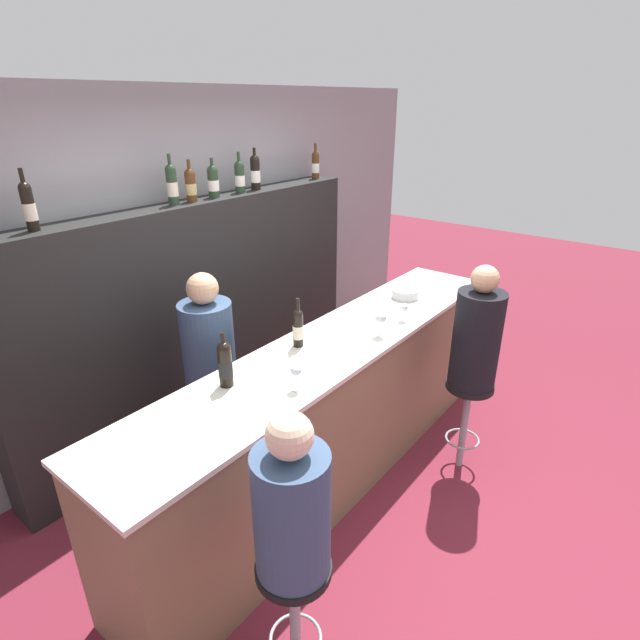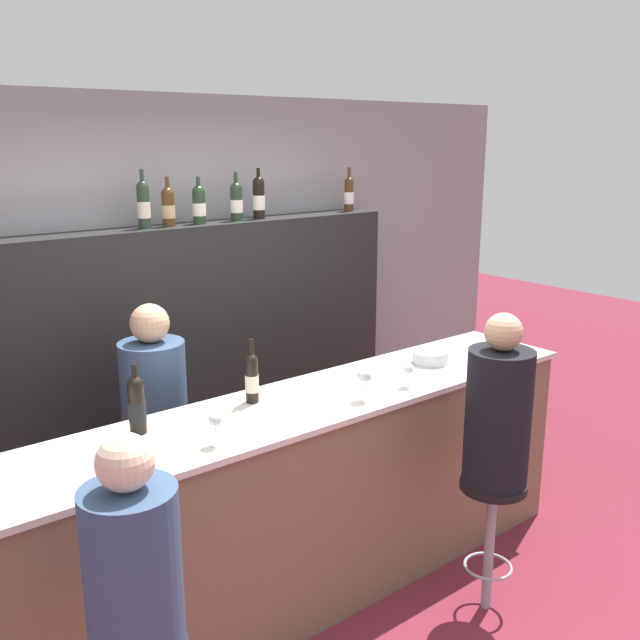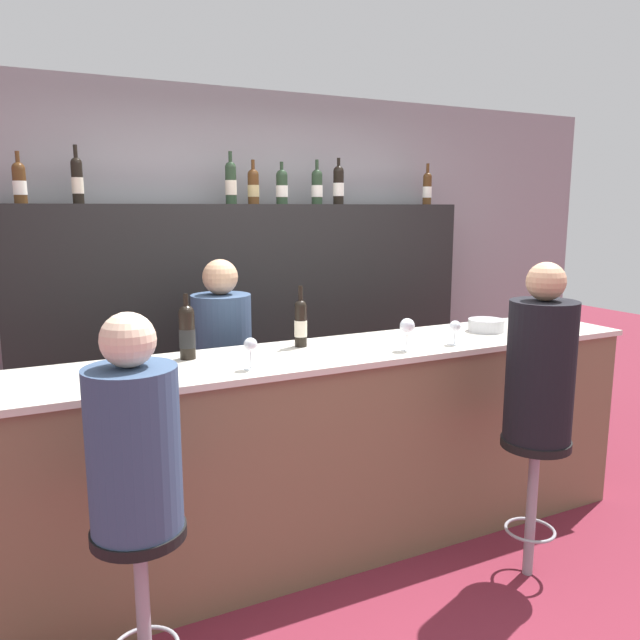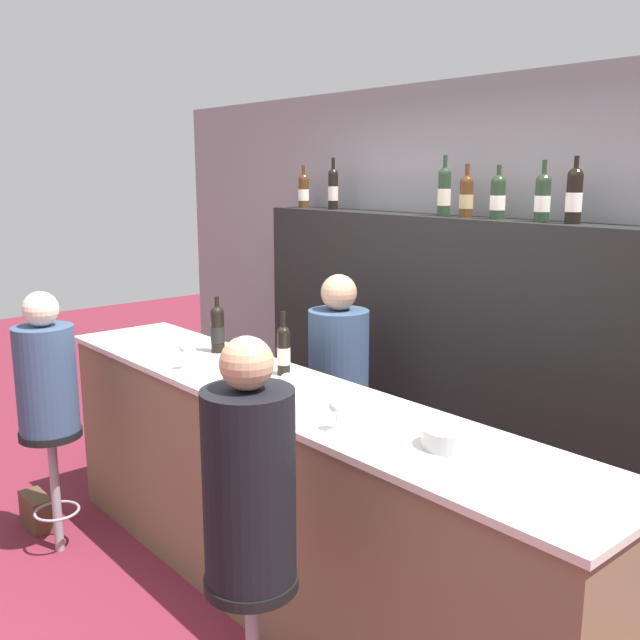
# 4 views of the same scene
# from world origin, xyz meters

# --- Properties ---
(ground_plane) EXTENTS (16.00, 16.00, 0.00)m
(ground_plane) POSITION_xyz_m (0.00, 0.00, 0.00)
(ground_plane) COLOR maroon
(wall_back) EXTENTS (6.40, 0.05, 2.60)m
(wall_back) POSITION_xyz_m (0.00, 1.81, 1.30)
(wall_back) COLOR gray
(wall_back) RESTS_ON ground_plane
(bar_counter) EXTENTS (3.39, 0.63, 1.08)m
(bar_counter) POSITION_xyz_m (0.00, 0.29, 0.54)
(bar_counter) COLOR brown
(bar_counter) RESTS_ON ground_plane
(back_bar_cabinet) EXTENTS (3.18, 0.28, 1.82)m
(back_bar_cabinet) POSITION_xyz_m (0.00, 1.59, 0.91)
(back_bar_cabinet) COLOR black
(back_bar_cabinet) RESTS_ON ground_plane
(wine_bottle_counter_0) EXTENTS (0.08, 0.08, 0.31)m
(wine_bottle_counter_0) POSITION_xyz_m (-0.78, 0.44, 1.21)
(wine_bottle_counter_0) COLOR black
(wine_bottle_counter_0) RESTS_ON bar_counter
(wine_bottle_counter_1) EXTENTS (0.07, 0.07, 0.32)m
(wine_bottle_counter_1) POSITION_xyz_m (-0.19, 0.44, 1.21)
(wine_bottle_counter_1) COLOR black
(wine_bottle_counter_1) RESTS_ON bar_counter
(wine_bottle_backbar_0) EXTENTS (0.08, 0.08, 0.29)m
(wine_bottle_backbar_0) POSITION_xyz_m (-1.42, 1.59, 1.94)
(wine_bottle_backbar_0) COLOR #4C2D14
(wine_bottle_backbar_0) RESTS_ON back_bar_cabinet
(wine_bottle_backbar_1) EXTENTS (0.07, 0.07, 0.34)m
(wine_bottle_backbar_1) POSITION_xyz_m (-1.11, 1.59, 1.95)
(wine_bottle_backbar_1) COLOR black
(wine_bottle_backbar_1) RESTS_ON back_bar_cabinet
(wine_bottle_backbar_2) EXTENTS (0.08, 0.08, 0.34)m
(wine_bottle_backbar_2) POSITION_xyz_m (-0.16, 1.59, 1.96)
(wine_bottle_backbar_2) COLOR #233823
(wine_bottle_backbar_2) RESTS_ON back_bar_cabinet
(wine_bottle_backbar_3) EXTENTS (0.08, 0.08, 0.29)m
(wine_bottle_backbar_3) POSITION_xyz_m (0.00, 1.59, 1.93)
(wine_bottle_backbar_3) COLOR #4C2D14
(wine_bottle_backbar_3) RESTS_ON back_bar_cabinet
(wine_bottle_backbar_4) EXTENTS (0.08, 0.08, 0.29)m
(wine_bottle_backbar_4) POSITION_xyz_m (0.21, 1.59, 1.93)
(wine_bottle_backbar_4) COLOR #233823
(wine_bottle_backbar_4) RESTS_ON back_bar_cabinet
(wine_bottle_backbar_5) EXTENTS (0.08, 0.08, 0.31)m
(wine_bottle_backbar_5) POSITION_xyz_m (0.48, 1.59, 1.94)
(wine_bottle_backbar_5) COLOR #233823
(wine_bottle_backbar_5) RESTS_ON back_bar_cabinet
(wine_bottle_backbar_6) EXTENTS (0.08, 0.08, 0.33)m
(wine_bottle_backbar_6) POSITION_xyz_m (0.65, 1.59, 1.95)
(wine_bottle_backbar_6) COLOR black
(wine_bottle_backbar_6) RESTS_ON back_bar_cabinet
(wine_glass_0) EXTENTS (0.06, 0.06, 0.15)m
(wine_glass_0) POSITION_xyz_m (-0.58, 0.12, 1.19)
(wine_glass_0) COLOR silver
(wine_glass_0) RESTS_ON bar_counter
(wine_glass_1) EXTENTS (0.08, 0.08, 0.17)m
(wine_glass_1) POSITION_xyz_m (0.26, 0.12, 1.20)
(wine_glass_1) COLOR silver
(wine_glass_1) RESTS_ON bar_counter
(wine_glass_2) EXTENTS (0.07, 0.07, 0.13)m
(wine_glass_2) POSITION_xyz_m (0.56, 0.12, 1.17)
(wine_glass_2) COLOR silver
(wine_glass_2) RESTS_ON bar_counter
(metal_bowl) EXTENTS (0.21, 0.21, 0.07)m
(metal_bowl) POSITION_xyz_m (0.95, 0.32, 1.12)
(metal_bowl) COLOR #B7B7BC
(metal_bowl) RESTS_ON bar_counter
(bar_stool_left) EXTENTS (0.33, 0.33, 0.71)m
(bar_stool_left) POSITION_xyz_m (-1.19, -0.38, 0.54)
(bar_stool_left) COLOR gray
(bar_stool_left) RESTS_ON ground_plane
(guest_seated_left) EXTENTS (0.31, 0.31, 0.76)m
(guest_seated_left) POSITION_xyz_m (-1.19, -0.38, 1.03)
(guest_seated_left) COLOR #334766
(guest_seated_left) RESTS_ON bar_stool_left
(bar_stool_right) EXTENTS (0.33, 0.33, 0.71)m
(bar_stool_right) POSITION_xyz_m (0.67, -0.38, 0.54)
(bar_stool_right) COLOR gray
(bar_stool_right) RESTS_ON ground_plane
(guest_seated_right) EXTENTS (0.31, 0.31, 0.85)m
(guest_seated_right) POSITION_xyz_m (0.67, -0.38, 1.07)
(guest_seated_right) COLOR black
(guest_seated_right) RESTS_ON bar_stool_right
(bartender) EXTENTS (0.35, 0.35, 1.50)m
(bartender) POSITION_xyz_m (-0.43, 1.02, 0.69)
(bartender) COLOR #334766
(bartender) RESTS_ON ground_plane
(handbag) EXTENTS (0.26, 0.12, 0.20)m
(handbag) POSITION_xyz_m (-1.53, -0.38, 0.10)
(handbag) COLOR #513823
(handbag) RESTS_ON ground_plane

